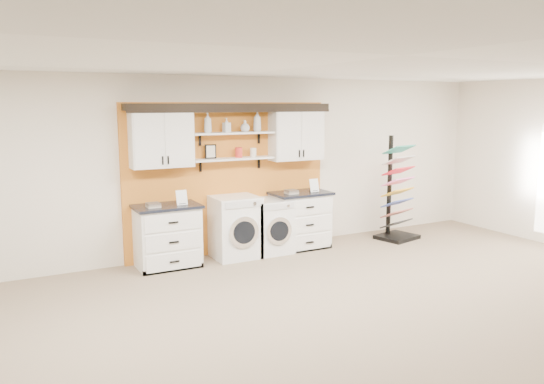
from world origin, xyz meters
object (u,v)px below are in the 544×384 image
sample_rack (397,207)px  washer (235,227)px  base_cabinet_left (167,236)px  dryer (269,226)px  base_cabinet_right (300,220)px

sample_rack → washer: bearing=161.3°
base_cabinet_left → washer: washer is taller
washer → dryer: washer is taller
dryer → sample_rack: 2.42m
base_cabinet_left → sample_rack: size_ratio=0.52×
washer → sample_rack: bearing=-5.3°
dryer → sample_rack: sample_rack is taller
dryer → base_cabinet_left: bearing=179.9°
base_cabinet_left → dryer: base_cabinet_left is taller
sample_rack → base_cabinet_right: bearing=157.8°
base_cabinet_right → sample_rack: sample_rack is taller
washer → base_cabinet_left: bearing=179.8°
base_cabinet_left → base_cabinet_right: 2.26m
base_cabinet_left → washer: 1.08m
base_cabinet_left → base_cabinet_right: (2.26, -0.00, 0.01)m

